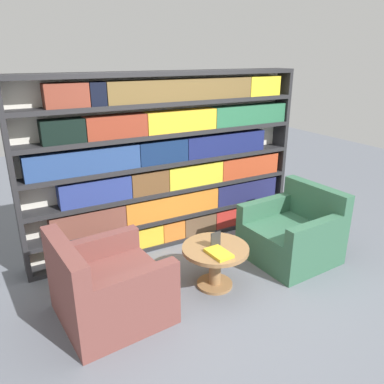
# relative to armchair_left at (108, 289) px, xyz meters

# --- Properties ---
(ground_plane) EXTENTS (14.00, 14.00, 0.00)m
(ground_plane) POSITION_rel_armchair_left_xyz_m (1.14, -0.16, -0.29)
(ground_plane) COLOR slate
(bookshelf) EXTENTS (3.48, 0.30, 2.11)m
(bookshelf) POSITION_rel_armchair_left_xyz_m (1.17, 1.09, 0.75)
(bookshelf) COLOR silver
(bookshelf) RESTS_ON ground_plane
(armchair_left) EXTENTS (0.98, 0.98, 0.84)m
(armchair_left) POSITION_rel_armchair_left_xyz_m (0.00, 0.00, 0.00)
(armchair_left) COLOR brown
(armchair_left) RESTS_ON ground_plane
(armchair_right) EXTENTS (0.96, 0.95, 0.84)m
(armchair_right) POSITION_rel_armchair_left_xyz_m (2.22, 0.01, 0.00)
(armchair_right) COLOR #336047
(armchair_right) RESTS_ON ground_plane
(coffee_table) EXTENTS (0.68, 0.68, 0.45)m
(coffee_table) POSITION_rel_armchair_left_xyz_m (1.11, -0.05, 0.03)
(coffee_table) COLOR olive
(coffee_table) RESTS_ON ground_plane
(table_sign) EXTENTS (0.11, 0.06, 0.17)m
(table_sign) POSITION_rel_armchair_left_xyz_m (1.11, -0.05, 0.23)
(table_sign) COLOR black
(table_sign) RESTS_ON coffee_table
(stray_book) EXTENTS (0.20, 0.28, 0.03)m
(stray_book) POSITION_rel_armchair_left_xyz_m (1.06, -0.20, 0.18)
(stray_book) COLOR gold
(stray_book) RESTS_ON coffee_table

